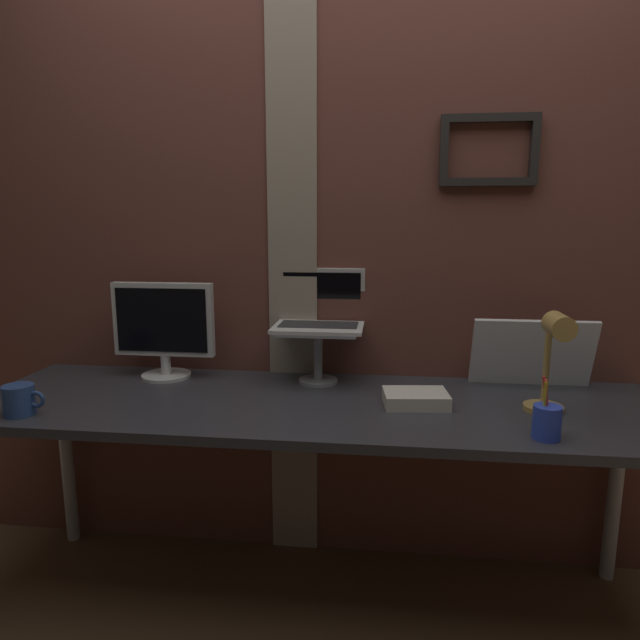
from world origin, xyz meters
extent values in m
plane|color=brown|center=(0.00, 0.00, 0.00)|extent=(6.00, 6.00, 0.00)
cube|color=brown|center=(0.00, 0.36, 1.16)|extent=(3.29, 0.12, 2.32)
cube|color=gray|center=(-0.25, 0.29, 1.16)|extent=(0.18, 0.01, 2.32)
cube|color=black|center=(0.44, 0.28, 1.65)|extent=(0.33, 0.03, 0.03)
cube|color=black|center=(0.44, 0.28, 1.44)|extent=(0.33, 0.03, 0.03)
cube|color=black|center=(0.29, 0.28, 1.55)|extent=(0.03, 0.03, 0.18)
cube|color=black|center=(0.59, 0.28, 1.55)|extent=(0.03, 0.03, 0.18)
cube|color=#333338|center=(-0.12, -0.03, 0.72)|extent=(2.24, 0.66, 0.03)
cylinder|color=#B2B2B7|center=(-1.17, 0.24, 0.35)|extent=(0.05, 0.05, 0.70)
cylinder|color=#B2B2B7|center=(0.94, 0.24, 0.35)|extent=(0.05, 0.05, 0.70)
cylinder|color=silver|center=(-0.71, 0.18, 0.74)|extent=(0.18, 0.18, 0.01)
cylinder|color=silver|center=(-0.71, 0.18, 0.78)|extent=(0.04, 0.04, 0.07)
cube|color=silver|center=(-0.71, 0.18, 0.95)|extent=(0.37, 0.04, 0.27)
cube|color=black|center=(-0.71, 0.16, 0.95)|extent=(0.34, 0.00, 0.23)
cylinder|color=gray|center=(-0.14, 0.18, 0.74)|extent=(0.14, 0.14, 0.01)
cylinder|color=gray|center=(-0.14, 0.18, 0.83)|extent=(0.03, 0.03, 0.17)
cube|color=gray|center=(-0.14, 0.18, 0.93)|extent=(0.28, 0.22, 0.01)
cube|color=silver|center=(-0.14, 0.18, 0.94)|extent=(0.32, 0.22, 0.01)
cube|color=#2D2D30|center=(-0.14, 0.19, 0.94)|extent=(0.28, 0.13, 0.00)
cube|color=silver|center=(-0.14, 0.30, 1.04)|extent=(0.32, 0.04, 0.19)
cube|color=black|center=(-0.14, 0.30, 1.04)|extent=(0.29, 0.03, 0.16)
cube|color=white|center=(0.61, 0.21, 0.86)|extent=(0.41, 0.09, 0.25)
cylinder|color=tan|center=(0.59, -0.03, 0.74)|extent=(0.12, 0.12, 0.02)
cylinder|color=tan|center=(0.59, -0.03, 0.89)|extent=(0.02, 0.02, 0.29)
cylinder|color=tan|center=(0.59, -0.12, 1.02)|extent=(0.07, 0.11, 0.07)
cylinder|color=blue|center=(0.54, -0.26, 0.78)|extent=(0.07, 0.07, 0.09)
cylinder|color=red|center=(0.54, -0.25, 0.83)|extent=(0.04, 0.01, 0.16)
cylinder|color=red|center=(0.53, -0.26, 0.82)|extent=(0.03, 0.03, 0.16)
cylinder|color=yellow|center=(0.53, -0.26, 0.82)|extent=(0.02, 0.04, 0.15)
cylinder|color=#2D4C8C|center=(-0.99, -0.26, 0.78)|extent=(0.09, 0.09, 0.09)
torus|color=#2D4C8C|center=(-0.93, -0.26, 0.79)|extent=(0.05, 0.01, 0.05)
cube|color=silver|center=(0.20, -0.03, 0.76)|extent=(0.21, 0.16, 0.04)
camera|label=1|loc=(0.10, -1.73, 1.33)|focal=31.04mm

